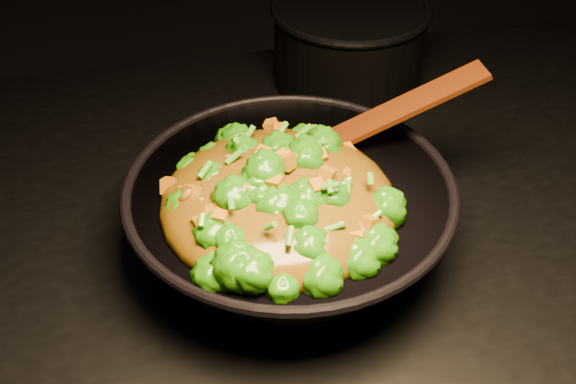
{
  "coord_description": "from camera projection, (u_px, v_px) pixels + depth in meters",
  "views": [
    {
      "loc": [
        -0.22,
        -0.66,
        1.52
      ],
      "look_at": [
        -0.09,
        -0.04,
        0.99
      ],
      "focal_mm": 45.0,
      "sensor_mm": 36.0,
      "label": 1
    }
  ],
  "objects": [
    {
      "name": "spatula",
      "position": [
        388.0,
        115.0,
        0.85
      ],
      "size": [
        0.23,
        0.04,
        0.1
      ],
      "primitive_type": "cube",
      "rotation": [
        0.0,
        -0.38,
        0.01
      ],
      "color": "#341607",
      "rests_on": "wok"
    },
    {
      "name": "back_pot",
      "position": [
        349.0,
        44.0,
        1.14
      ],
      "size": [
        0.24,
        0.24,
        0.14
      ],
      "primitive_type": "cylinder",
      "rotation": [
        0.0,
        0.0,
        -0.03
      ],
      "color": "black",
      "rests_on": "stovetop"
    },
    {
      "name": "wok",
      "position": [
        290.0,
        221.0,
        0.84
      ],
      "size": [
        0.41,
        0.41,
        0.1
      ],
      "primitive_type": null,
      "rotation": [
        0.0,
        0.0,
        0.13
      ],
      "color": "black",
      "rests_on": "stovetop"
    },
    {
      "name": "stir_fry",
      "position": [
        278.0,
        174.0,
        0.76
      ],
      "size": [
        0.33,
        0.33,
        0.09
      ],
      "primitive_type": null,
      "rotation": [
        0.0,
        0.0,
        0.35
      ],
      "color": "#267308",
      "rests_on": "wok"
    }
  ]
}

